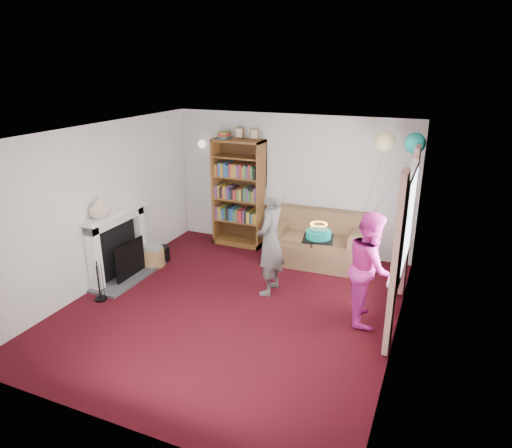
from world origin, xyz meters
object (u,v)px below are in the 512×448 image
at_px(sofa, 318,243).
at_px(person_magenta, 370,268).
at_px(bookcase, 239,194).
at_px(birthday_cake, 318,234).
at_px(person_striped, 270,241).

distance_m(sofa, person_magenta, 2.05).
bearing_deg(sofa, bookcase, 169.77).
relative_size(sofa, birthday_cake, 4.17).
xyz_separation_m(bookcase, sofa, (1.62, -0.23, -0.66)).
relative_size(bookcase, person_striped, 1.33).
relative_size(bookcase, person_magenta, 1.45).
bearing_deg(bookcase, person_magenta, -33.93).
bearing_deg(person_magenta, birthday_cake, 86.06).
height_order(person_striped, person_magenta, person_striped).
height_order(bookcase, sofa, bookcase).
relative_size(person_magenta, birthday_cake, 3.85).
height_order(person_magenta, birthday_cake, person_magenta).
height_order(sofa, person_striped, person_striped).
height_order(bookcase, birthday_cake, bookcase).
bearing_deg(person_magenta, bookcase, 42.20).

